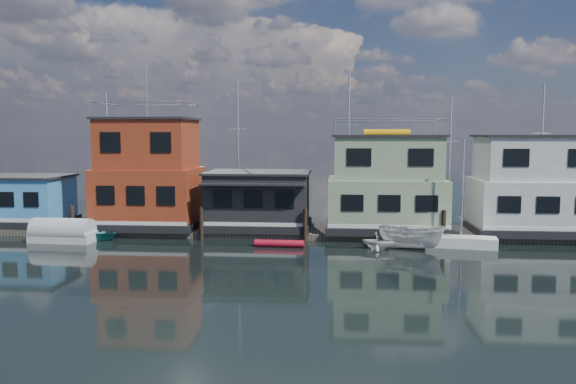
# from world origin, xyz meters

# --- Properties ---
(ground) EXTENTS (160.00, 160.00, 0.00)m
(ground) POSITION_xyz_m (0.00, 0.00, 0.00)
(ground) COLOR black
(ground) RESTS_ON ground
(dock) EXTENTS (48.00, 5.00, 0.40)m
(dock) POSITION_xyz_m (0.00, 12.00, 0.20)
(dock) COLOR #595147
(dock) RESTS_ON ground
(houseboat_blue) EXTENTS (6.40, 4.90, 3.66)m
(houseboat_blue) POSITION_xyz_m (-18.00, 12.00, 2.21)
(houseboat_blue) COLOR black
(houseboat_blue) RESTS_ON dock
(houseboat_red) EXTENTS (7.40, 5.90, 11.86)m
(houseboat_red) POSITION_xyz_m (-8.50, 12.00, 4.10)
(houseboat_red) COLOR black
(houseboat_red) RESTS_ON dock
(houseboat_dark) EXTENTS (7.40, 6.10, 4.06)m
(houseboat_dark) POSITION_xyz_m (-0.50, 11.98, 2.42)
(houseboat_dark) COLOR black
(houseboat_dark) RESTS_ON dock
(houseboat_green) EXTENTS (8.40, 5.90, 7.03)m
(houseboat_green) POSITION_xyz_m (8.50, 12.00, 3.55)
(houseboat_green) COLOR black
(houseboat_green) RESTS_ON dock
(houseboat_white) EXTENTS (8.40, 5.90, 6.66)m
(houseboat_white) POSITION_xyz_m (18.50, 12.00, 3.54)
(houseboat_white) COLOR black
(houseboat_white) RESTS_ON dock
(pilings) EXTENTS (42.28, 0.28, 2.20)m
(pilings) POSITION_xyz_m (-0.33, 9.20, 1.10)
(pilings) COLOR #2D2116
(pilings) RESTS_ON ground
(background_masts) EXTENTS (36.40, 0.16, 12.00)m
(background_masts) POSITION_xyz_m (4.76, 18.00, 5.55)
(background_masts) COLOR silver
(background_masts) RESTS_ON ground
(dinghy_teal) EXTENTS (5.10, 4.39, 0.89)m
(dinghy_teal) POSITION_xyz_m (-11.51, 8.93, 0.44)
(dinghy_teal) COLOR teal
(dinghy_teal) RESTS_ON ground
(motorboat) EXTENTS (4.44, 3.02, 1.61)m
(motorboat) POSITION_xyz_m (9.65, 7.11, 0.80)
(motorboat) COLOR silver
(motorboat) RESTS_ON ground
(day_sailer) EXTENTS (4.51, 2.14, 6.84)m
(day_sailer) POSITION_xyz_m (12.89, 8.16, 0.41)
(day_sailer) COLOR white
(day_sailer) RESTS_ON ground
(tarp_runabout) EXTENTS (4.28, 1.93, 1.70)m
(tarp_runabout) POSITION_xyz_m (-12.95, 7.65, 0.63)
(tarp_runabout) COLOR silver
(tarp_runabout) RESTS_ON ground
(red_kayak) EXTENTS (3.16, 0.58, 0.46)m
(red_kayak) POSITION_xyz_m (1.47, 7.22, 0.23)
(red_kayak) COLOR #B21228
(red_kayak) RESTS_ON ground
(dinghy_white) EXTENTS (2.41, 2.21, 1.07)m
(dinghy_white) POSITION_xyz_m (7.62, 7.05, 0.53)
(dinghy_white) COLOR white
(dinghy_white) RESTS_ON ground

